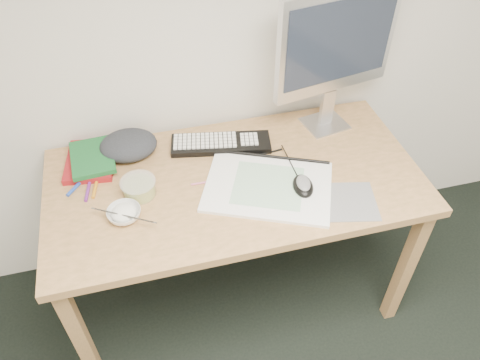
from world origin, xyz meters
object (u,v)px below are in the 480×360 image
Objects in this scene: sketchpad at (268,187)px; desk at (235,193)px; keyboard at (221,144)px; rice_bowl at (124,214)px; monitor at (337,46)px.

desk is at bearing 166.39° from sketchpad.
keyboard is 0.50m from rice_bowl.
sketchpad is 0.52m from rice_bowl.
rice_bowl is (-0.41, -0.29, 0.01)m from keyboard.
monitor is at bearing 26.83° from desk.
sketchpad is 0.30m from keyboard.
sketchpad is at bearing -57.04° from keyboard.
keyboard is 3.41× the size of rice_bowl.
desk is 0.16m from sketchpad.
sketchpad is (0.10, -0.08, 0.09)m from desk.
rice_bowl is at bearing -154.39° from sketchpad.
monitor reaches higher than desk.
sketchpad reaches higher than desk.
monitor reaches higher than sketchpad.
monitor is (0.45, 0.23, 0.45)m from desk.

